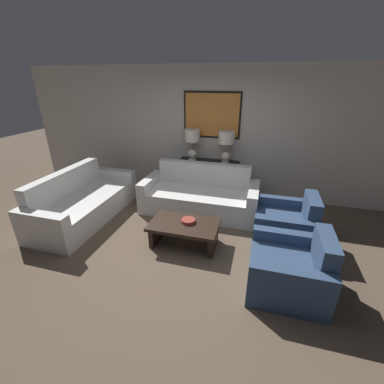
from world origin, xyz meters
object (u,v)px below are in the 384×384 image
Objects in this scene: table_lamp_right at (226,142)px; decorative_bowl at (188,221)px; console_table at (208,179)px; table_lamp_left at (192,140)px; couch_by_side at (84,203)px; armchair_near_back_wall at (286,225)px; couch_by_back_wall at (200,197)px; armchair_near_camera at (290,270)px; coffee_table at (184,229)px.

table_lamp_right is 2.02m from decorative_bowl.
console_table is 1.96× the size of table_lamp_left.
table_lamp_left is at bearing 43.35° from couch_by_side.
console_table is at bearing 139.18° from armchair_near_back_wall.
armchair_near_camera is at bearing -47.65° from couch_by_back_wall.
coffee_table is 1.16× the size of armchair_near_back_wall.
armchair_near_back_wall reaches higher than console_table.
armchair_near_back_wall is at bearing 18.69° from decorative_bowl.
coffee_table is (0.05, -1.88, -0.13)m from console_table.
decorative_bowl is at bearing -161.31° from armchair_near_back_wall.
couch_by_back_wall is at bearing 132.35° from armchair_near_camera.
couch_by_side reaches higher than decorative_bowl.
armchair_near_back_wall reaches higher than decorative_bowl.
coffee_table is 1.60m from armchair_near_camera.
table_lamp_left is 0.71m from table_lamp_right.
console_table is 5.93× the size of decorative_bowl.
armchair_near_back_wall is at bearing -22.17° from couch_by_back_wall.
armchair_near_back_wall is at bearing -48.19° from table_lamp_right.
couch_by_back_wall is 2.10× the size of coffee_table.
console_table is 2.06m from armchair_near_back_wall.
table_lamp_left is 2.06m from decorative_bowl.
armchair_near_back_wall is (1.20, -1.34, -0.94)m from table_lamp_right.
couch_by_side reaches higher than armchair_near_back_wall.
table_lamp_right is 2.12m from coffee_table.
couch_by_back_wall is 2.43× the size of armchair_near_camera.
coffee_table is at bearing -160.42° from armchair_near_back_wall.
armchair_near_camera reaches higher than console_table.
coffee_table is at bearing -99.24° from table_lamp_right.
couch_by_back_wall is 1.68m from armchair_near_back_wall.
table_lamp_right is 0.71× the size of armchair_near_camera.
couch_by_back_wall is 1.17m from coffee_table.
table_lamp_left is 2.14m from coffee_table.
couch_by_side is at bearing 170.94° from coffee_table.
couch_by_side is 2.43× the size of armchair_near_camera.
decorative_bowl is at bearing -86.87° from console_table.
armchair_near_back_wall is at bearing 19.58° from coffee_table.
armchair_near_back_wall and armchair_near_camera have the same top height.
coffee_table is at bearing -140.04° from decorative_bowl.
table_lamp_right is 0.71× the size of armchair_near_back_wall.
table_lamp_right is (0.35, -0.00, 0.82)m from console_table.
armchair_near_camera is at bearing -90.00° from armchair_near_back_wall.
console_table is 2.53m from couch_by_side.
console_table is 0.72m from couch_by_back_wall.
decorative_bowl is (0.10, -1.83, 0.00)m from console_table.
decorative_bowl is 1.57m from armchair_near_camera.
coffee_table is (2.04, -0.33, -0.02)m from couch_by_side.
couch_by_back_wall and couch_by_side have the same top height.
couch_by_side reaches higher than armchair_near_camera.
table_lamp_right is 0.62× the size of coffee_table.
console_table is at bearing 122.78° from armchair_near_camera.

